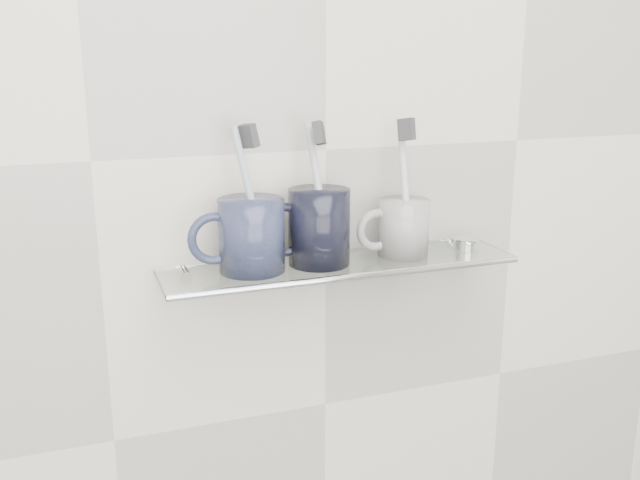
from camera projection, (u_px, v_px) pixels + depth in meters
name	position (u px, v px, depth m)	size (l,w,h in m)	color
wall_back	(326.00, 150.00, 1.01)	(2.50, 2.50, 0.00)	silver
shelf_glass	(341.00, 265.00, 1.00)	(0.50, 0.12, 0.01)	silver
shelf_rail	(356.00, 277.00, 0.95)	(0.01, 0.01, 0.50)	silver
bracket_left	(185.00, 279.00, 0.97)	(0.02, 0.02, 0.03)	silver
bracket_right	(455.00, 250.00, 1.11)	(0.02, 0.02, 0.03)	silver
mug_left	(252.00, 235.00, 0.95)	(0.09, 0.09, 0.10)	#181A32
mug_left_handle	(214.00, 239.00, 0.93)	(0.07, 0.07, 0.01)	#181A32
toothbrush_left	(251.00, 197.00, 0.93)	(0.01, 0.01, 0.19)	#ADBBD0
bristles_left	(249.00, 136.00, 0.91)	(0.01, 0.02, 0.03)	#343436
mug_center	(319.00, 227.00, 0.98)	(0.09, 0.09, 0.11)	black
mug_center_handle	(285.00, 230.00, 0.96)	(0.08, 0.08, 0.01)	black
toothbrush_center	(319.00, 192.00, 0.96)	(0.01, 0.01, 0.19)	#AFB8C3
bristles_center	(319.00, 133.00, 0.94)	(0.01, 0.02, 0.03)	#343436
mug_right	(403.00, 228.00, 1.02)	(0.07, 0.07, 0.08)	white
mug_right_handle	(377.00, 230.00, 1.01)	(0.06, 0.06, 0.01)	white
toothbrush_right	(405.00, 186.00, 1.01)	(0.01, 0.01, 0.19)	silver
bristles_right	(407.00, 129.00, 0.99)	(0.01, 0.02, 0.03)	#343436
chrome_cap	(466.00, 243.00, 1.06)	(0.04, 0.04, 0.02)	silver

